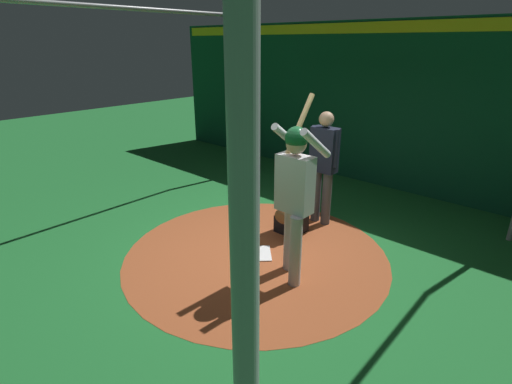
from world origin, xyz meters
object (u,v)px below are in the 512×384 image
object	(u,v)px
catcher	(290,212)
umpire	(324,162)
home_plate	(256,253)
batter	(295,188)

from	to	relation	value
catcher	umpire	world-z (taller)	umpire
home_plate	umpire	size ratio (longest dim) A/B	0.23
home_plate	catcher	xyz separation A→B (m)	(-0.86, -0.06, 0.34)
umpire	home_plate	bearing A→B (deg)	-3.04
home_plate	umpire	world-z (taller)	umpire
catcher	batter	bearing A→B (deg)	38.61
home_plate	batter	xyz separation A→B (m)	(0.09, 0.70, 1.19)
home_plate	umpire	distance (m)	1.83
batter	catcher	size ratio (longest dim) A/B	2.46
batter	home_plate	bearing A→B (deg)	-97.10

